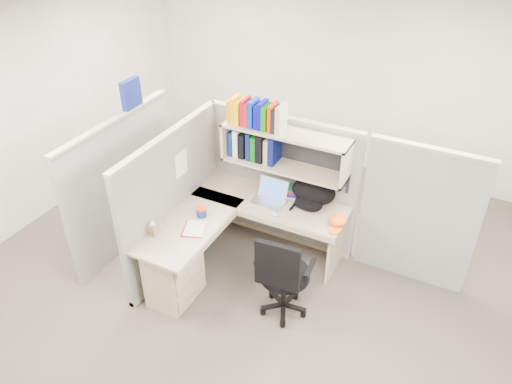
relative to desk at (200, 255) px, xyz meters
The scene contains 14 objects.
ground 0.66m from the desk, 35.01° to the left, with size 6.00×6.00×0.00m, color #3B342D.
room_shell 1.28m from the desk, 35.01° to the left, with size 6.00×6.00×6.00m.
cubicle 0.88m from the desk, 86.86° to the left, with size 3.79×1.84×1.95m.
desk is the anchor object (origin of this frame).
laptop 1.00m from the desk, 63.80° to the left, with size 0.35×0.35×0.25m, color silver, non-canonical shape.
backpack 1.37m from the desk, 49.46° to the left, with size 0.49×0.38×0.29m, color black, non-canonical shape.
orange_cap 1.49m from the desk, 32.85° to the left, with size 0.19×0.23×0.11m, color #FA5815, non-canonical shape.
snack_canister 0.46m from the desk, 115.40° to the left, with size 0.11×0.11×0.11m.
tissue_box 0.60m from the desk, 153.78° to the right, with size 0.11×0.11×0.17m, color #8C724F, non-canonical shape.
mouse 0.90m from the desk, 48.06° to the left, with size 0.10×0.07×0.04m, color #91B4CE.
paper_cup 1.13m from the desk, 69.47° to the left, with size 0.06×0.06×0.09m, color white.
book_stack 1.30m from the desk, 61.43° to the left, with size 0.17×0.22×0.11m, color gray, non-canonical shape.
loose_paper 0.31m from the desk, 147.03° to the left, with size 0.20×0.27×0.00m, color white, non-canonical shape.
task_chair 0.95m from the desk, ahead, with size 0.57×0.52×1.06m.
Camera 1 is at (1.93, -3.60, 3.90)m, focal length 35.00 mm.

